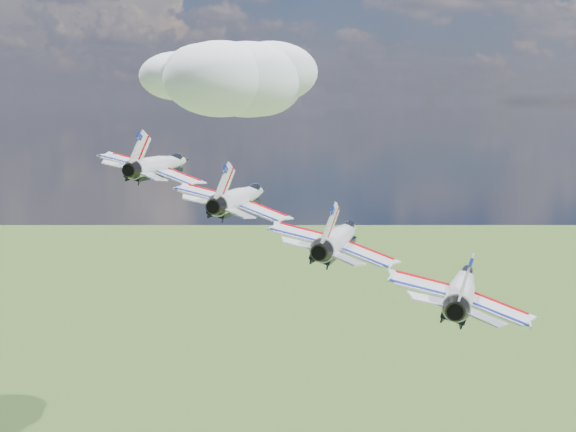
{
  "coord_description": "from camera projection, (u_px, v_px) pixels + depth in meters",
  "views": [
    {
      "loc": [
        -33.69,
        -70.97,
        152.63
      ],
      "look_at": [
        -22.53,
        -0.77,
        142.48
      ],
      "focal_mm": 50.0,
      "sensor_mm": 36.0,
      "label": 1
    }
  ],
  "objects": [
    {
      "name": "jet_3",
      "position": [
        462.0,
        287.0,
        60.33
      ],
      "size": [
        16.71,
        18.75,
        7.18
      ],
      "primitive_type": null,
      "rotation": [
        0.0,
        0.26,
        -0.43
      ],
      "color": "silver"
    },
    {
      "name": "jet_1",
      "position": [
        242.0,
        197.0,
        75.63
      ],
      "size": [
        16.71,
        18.75,
        7.18
      ],
      "primitive_type": null,
      "rotation": [
        0.0,
        0.26,
        -0.43
      ],
      "color": "white"
    },
    {
      "name": "jet_0",
      "position": [
        162.0,
        165.0,
        83.28
      ],
      "size": [
        16.71,
        18.75,
        7.18
      ],
      "primitive_type": null,
      "rotation": [
        0.0,
        0.26,
        -0.43
      ],
      "color": "white"
    },
    {
      "name": "jet_2",
      "position": [
        340.0,
        237.0,
        67.98
      ],
      "size": [
        16.71,
        18.75,
        7.18
      ],
      "primitive_type": null,
      "rotation": [
        0.0,
        0.26,
        -0.43
      ],
      "color": "silver"
    },
    {
      "name": "cloud_far",
      "position": [
        225.0,
        73.0,
        304.19
      ],
      "size": [
        65.97,
        51.83,
        25.92
      ],
      "primitive_type": "ellipsoid",
      "color": "white"
    }
  ]
}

